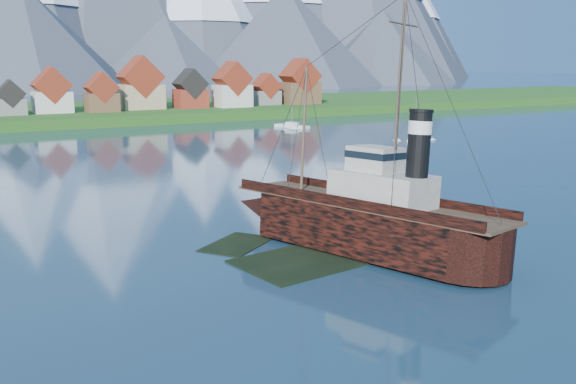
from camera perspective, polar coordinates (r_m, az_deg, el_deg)
ground at (r=66.78m, az=4.68°, el=-4.87°), size 1400.00×1400.00×0.00m
shoal at (r=69.54m, az=4.90°, el=-4.50°), size 31.71×21.24×1.14m
shore_bank at (r=226.58m, az=-20.29°, el=6.19°), size 600.00×80.00×3.20m
seawall at (r=189.32m, az=-18.38°, el=5.36°), size 600.00×2.50×2.00m
tugboat_wreck at (r=65.95m, az=6.07°, el=-2.14°), size 7.74×33.35×26.43m
sailboat_d at (r=156.34m, az=11.19°, el=4.60°), size 7.44×6.45×10.80m
sailboat_e at (r=182.52m, az=0.34°, el=5.83°), size 6.21×11.54×13.02m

